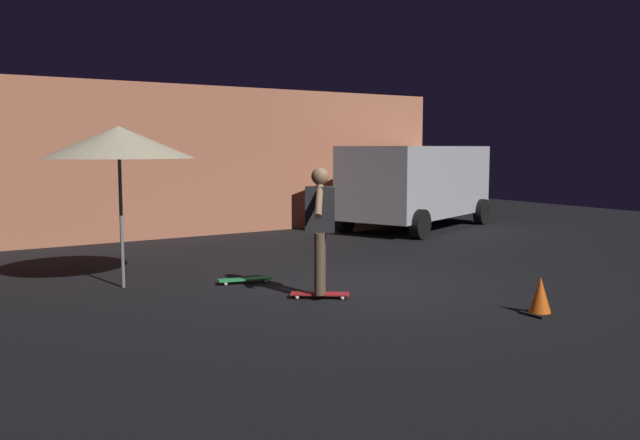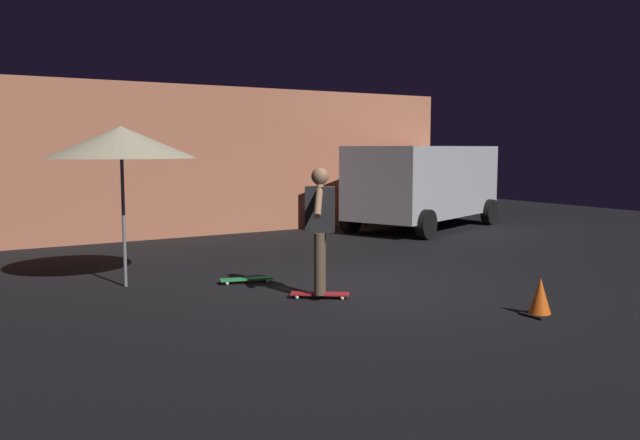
% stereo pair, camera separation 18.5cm
% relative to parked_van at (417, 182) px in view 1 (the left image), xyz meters
% --- Properties ---
extents(ground_plane, '(28.00, 28.00, 0.00)m').
position_rel_parked_van_xyz_m(ground_plane, '(-5.26, -4.77, -1.16)').
color(ground_plane, black).
extents(low_building, '(12.81, 3.05, 3.38)m').
position_rel_parked_van_xyz_m(low_building, '(-4.93, 3.04, 0.53)').
color(low_building, '#B76B4C').
rests_on(low_building, ground_plane).
extents(parked_van, '(4.98, 3.58, 2.03)m').
position_rel_parked_van_xyz_m(parked_van, '(0.00, 0.00, 0.00)').
color(parked_van, '#B2B2B7').
rests_on(parked_van, ground_plane).
extents(patio_umbrella, '(2.10, 2.10, 2.30)m').
position_rel_parked_van_xyz_m(patio_umbrella, '(-8.21, -3.09, 0.91)').
color(patio_umbrella, slate).
rests_on(patio_umbrella, ground_plane).
extents(skateboard_ridden, '(0.75, 0.62, 0.07)m').
position_rel_parked_van_xyz_m(skateboard_ridden, '(-6.21, -5.20, -1.11)').
color(skateboard_ridden, '#AD1E23').
rests_on(skateboard_ridden, ground_plane).
extents(skateboard_spare, '(0.81, 0.38, 0.07)m').
position_rel_parked_van_xyz_m(skateboard_spare, '(-6.62, -3.77, -1.11)').
color(skateboard_spare, green).
rests_on(skateboard_spare, ground_plane).
extents(skater, '(0.65, 0.85, 1.67)m').
position_rel_parked_van_xyz_m(skater, '(-6.21, -5.20, -0.12)').
color(skater, brown).
rests_on(skater, skateboard_ridden).
extents(traffic_cone, '(0.34, 0.34, 0.46)m').
position_rel_parked_van_xyz_m(traffic_cone, '(-4.46, -7.36, -0.95)').
color(traffic_cone, black).
rests_on(traffic_cone, ground_plane).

